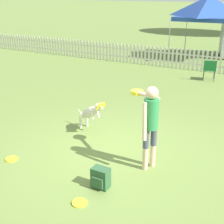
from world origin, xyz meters
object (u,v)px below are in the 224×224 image
(leaping_dog, at_px, (91,112))
(handler_person, at_px, (150,117))
(frisbee_near_handler, at_px, (80,203))
(canopy_tent_main, at_px, (208,8))
(frisbee_near_dog, at_px, (12,159))
(backpack_on_grass, at_px, (101,178))
(folding_chair_center, at_px, (210,68))

(leaping_dog, bearing_deg, handler_person, 90.34)
(frisbee_near_handler, xyz_separation_m, canopy_tent_main, (-1.24, 13.09, 2.51))
(frisbee_near_handler, distance_m, frisbee_near_dog, 2.12)
(frisbee_near_handler, height_order, backpack_on_grass, backpack_on_grass)
(leaping_dog, height_order, backpack_on_grass, leaping_dog)
(backpack_on_grass, xyz_separation_m, folding_chair_center, (-0.02, 8.25, 0.30))
(frisbee_near_handler, height_order, frisbee_near_dog, same)
(folding_chair_center, bearing_deg, leaping_dog, 63.11)
(frisbee_near_handler, height_order, canopy_tent_main, canopy_tent_main)
(leaping_dog, bearing_deg, frisbee_near_handler, 53.54)
(handler_person, relative_size, folding_chair_center, 2.03)
(canopy_tent_main, bearing_deg, backpack_on_grass, -84.06)
(backpack_on_grass, bearing_deg, frisbee_near_handler, -96.55)
(canopy_tent_main, bearing_deg, leaping_dog, -90.71)
(frisbee_near_dog, bearing_deg, frisbee_near_handler, -13.67)
(leaping_dog, xyz_separation_m, frisbee_near_handler, (1.37, -2.49, -0.51))
(folding_chair_center, xyz_separation_m, canopy_tent_main, (-1.28, 4.28, 2.03))
(handler_person, xyz_separation_m, backpack_on_grass, (-0.44, -1.07, -0.86))
(leaping_dog, distance_m, frisbee_near_handler, 2.88)
(leaping_dog, relative_size, frisbee_near_dog, 4.45)
(leaping_dog, height_order, frisbee_near_handler, leaping_dog)
(frisbee_near_dog, bearing_deg, folding_chair_center, 75.79)
(frisbee_near_handler, relative_size, backpack_on_grass, 0.67)
(handler_person, bearing_deg, backpack_on_grass, -177.75)
(folding_chair_center, height_order, canopy_tent_main, canopy_tent_main)
(leaping_dog, xyz_separation_m, folding_chair_center, (1.41, 6.33, -0.03))
(frisbee_near_dog, relative_size, canopy_tent_main, 0.08)
(handler_person, distance_m, folding_chair_center, 7.21)
(canopy_tent_main, bearing_deg, frisbee_near_handler, -84.60)
(handler_person, bearing_deg, frisbee_near_handler, -172.55)
(handler_person, relative_size, backpack_on_grass, 4.38)
(folding_chair_center, bearing_deg, frisbee_near_dog, 61.50)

